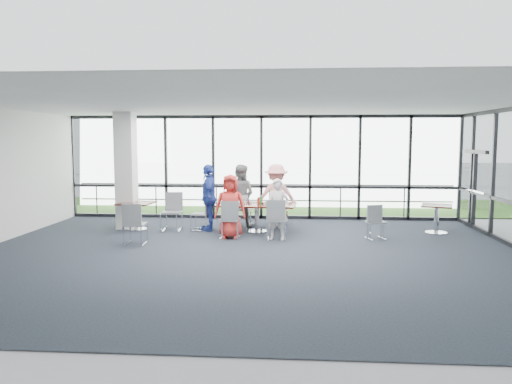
# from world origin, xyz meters

# --- Properties ---
(floor) EXTENTS (12.00, 10.00, 0.02)m
(floor) POSITION_xyz_m (0.00, 0.00, -0.01)
(floor) COLOR #1B232B
(floor) RESTS_ON ground
(ceiling) EXTENTS (12.00, 10.00, 0.04)m
(ceiling) POSITION_xyz_m (0.00, 0.00, 3.20)
(ceiling) COLOR silver
(ceiling) RESTS_ON ground
(wall_front) EXTENTS (12.00, 0.10, 3.20)m
(wall_front) POSITION_xyz_m (0.00, -5.00, 1.60)
(wall_front) COLOR silver
(wall_front) RESTS_ON ground
(curtain_wall_back) EXTENTS (12.00, 0.10, 3.20)m
(curtain_wall_back) POSITION_xyz_m (0.00, 5.00, 1.60)
(curtain_wall_back) COLOR white
(curtain_wall_back) RESTS_ON ground
(exit_door) EXTENTS (0.12, 1.60, 2.10)m
(exit_door) POSITION_xyz_m (6.00, 3.75, 1.05)
(exit_door) COLOR black
(exit_door) RESTS_ON ground
(structural_column) EXTENTS (0.50, 0.50, 3.20)m
(structural_column) POSITION_xyz_m (-3.60, 3.00, 1.60)
(structural_column) COLOR silver
(structural_column) RESTS_ON ground
(apron) EXTENTS (80.00, 70.00, 0.02)m
(apron) POSITION_xyz_m (0.00, 10.00, -0.02)
(apron) COLOR gray
(apron) RESTS_ON ground
(grass_strip) EXTENTS (80.00, 5.00, 0.01)m
(grass_strip) POSITION_xyz_m (0.00, 8.00, 0.01)
(grass_strip) COLOR #2C5518
(grass_strip) RESTS_ON ground
(hangar_main) EXTENTS (24.00, 10.00, 6.00)m
(hangar_main) POSITION_xyz_m (4.00, 32.00, 3.00)
(hangar_main) COLOR silver
(hangar_main) RESTS_ON ground
(hangar_aux) EXTENTS (10.00, 6.00, 4.00)m
(hangar_aux) POSITION_xyz_m (-18.00, 28.00, 2.00)
(hangar_aux) COLOR silver
(hangar_aux) RESTS_ON ground
(guard_rail) EXTENTS (12.00, 0.06, 0.06)m
(guard_rail) POSITION_xyz_m (0.00, 5.60, 0.50)
(guard_rail) COLOR #2D2D33
(guard_rail) RESTS_ON ground
(main_table) EXTENTS (2.14, 1.30, 0.75)m
(main_table) POSITION_xyz_m (0.02, 2.72, 0.64)
(main_table) COLOR #331109
(main_table) RESTS_ON ground
(side_table_left) EXTENTS (0.97, 0.97, 0.75)m
(side_table_left) POSITION_xyz_m (-3.28, 2.80, 0.64)
(side_table_left) COLOR #331109
(side_table_left) RESTS_ON ground
(side_table_right) EXTENTS (0.94, 0.94, 0.75)m
(side_table_right) POSITION_xyz_m (4.74, 2.86, 0.61)
(side_table_right) COLOR #331109
(side_table_right) RESTS_ON ground
(diner_near_left) EXTENTS (0.78, 0.51, 1.59)m
(diner_near_left) POSITION_xyz_m (-0.57, 1.82, 0.80)
(diner_near_left) COLOR red
(diner_near_left) RESTS_ON ground
(diner_near_right) EXTENTS (0.61, 0.49, 1.51)m
(diner_near_right) POSITION_xyz_m (0.61, 1.72, 0.75)
(diner_near_right) COLOR silver
(diner_near_right) RESTS_ON ground
(diner_far_left) EXTENTS (0.95, 0.70, 1.76)m
(diner_far_left) POSITION_xyz_m (-0.51, 3.57, 0.88)
(diner_far_left) COLOR gray
(diner_far_left) RESTS_ON ground
(diner_far_right) EXTENTS (1.21, 0.74, 1.77)m
(diner_far_right) POSITION_xyz_m (0.51, 3.56, 0.88)
(diner_far_right) COLOR pink
(diner_far_right) RESTS_ON ground
(diner_end) EXTENTS (0.73, 1.13, 1.80)m
(diner_end) POSITION_xyz_m (-1.29, 2.84, 0.90)
(diner_end) COLOR #243A96
(diner_end) RESTS_ON ground
(chair_main_nl) EXTENTS (0.51, 0.51, 0.93)m
(chair_main_nl) POSITION_xyz_m (-0.59, 1.82, 0.47)
(chair_main_nl) COLOR slate
(chair_main_nl) RESTS_ON ground
(chair_main_nr) EXTENTS (0.51, 0.51, 0.98)m
(chair_main_nr) POSITION_xyz_m (0.59, 1.72, 0.49)
(chair_main_nr) COLOR slate
(chair_main_nr) RESTS_ON ground
(chair_main_fl) EXTENTS (0.53, 0.53, 0.89)m
(chair_main_fl) POSITION_xyz_m (-0.45, 3.83, 0.44)
(chair_main_fl) COLOR slate
(chair_main_fl) RESTS_ON ground
(chair_main_fr) EXTENTS (0.58, 0.58, 0.95)m
(chair_main_fr) POSITION_xyz_m (0.57, 3.78, 0.47)
(chair_main_fr) COLOR slate
(chair_main_fr) RESTS_ON ground
(chair_main_end) EXTENTS (0.50, 0.50, 0.89)m
(chair_main_end) POSITION_xyz_m (-1.51, 2.83, 0.45)
(chair_main_end) COLOR slate
(chair_main_end) RESTS_ON ground
(chair_spare_la) EXTENTS (0.49, 0.49, 0.96)m
(chair_spare_la) POSITION_xyz_m (-2.69, 0.87, 0.48)
(chair_spare_la) COLOR slate
(chair_spare_la) RESTS_ON ground
(chair_spare_lb) EXTENTS (0.54, 0.54, 1.00)m
(chair_spare_lb) POSITION_xyz_m (-2.28, 2.71, 0.50)
(chair_spare_lb) COLOR slate
(chair_spare_lb) RESTS_ON ground
(chair_spare_r) EXTENTS (0.52, 0.52, 0.85)m
(chair_spare_r) POSITION_xyz_m (3.02, 1.95, 0.43)
(chair_spare_r) COLOR slate
(chair_spare_r) RESTS_ON ground
(plate_nl) EXTENTS (0.25, 0.25, 0.01)m
(plate_nl) POSITION_xyz_m (-0.60, 2.41, 0.76)
(plate_nl) COLOR white
(plate_nl) RESTS_ON main_table
(plate_nr) EXTENTS (0.25, 0.25, 0.01)m
(plate_nr) POSITION_xyz_m (0.62, 2.36, 0.76)
(plate_nr) COLOR white
(plate_nr) RESTS_ON main_table
(plate_fl) EXTENTS (0.28, 0.28, 0.01)m
(plate_fl) POSITION_xyz_m (-0.43, 3.12, 0.76)
(plate_fl) COLOR white
(plate_fl) RESTS_ON main_table
(plate_fr) EXTENTS (0.25, 0.25, 0.01)m
(plate_fr) POSITION_xyz_m (0.58, 3.03, 0.76)
(plate_fr) COLOR white
(plate_fr) RESTS_ON main_table
(plate_end) EXTENTS (0.24, 0.24, 0.01)m
(plate_end) POSITION_xyz_m (-0.90, 2.85, 0.76)
(plate_end) COLOR white
(plate_end) RESTS_ON main_table
(tumbler_a) EXTENTS (0.07, 0.07, 0.13)m
(tumbler_a) POSITION_xyz_m (-0.29, 2.54, 0.82)
(tumbler_a) COLOR white
(tumbler_a) RESTS_ON main_table
(tumbler_b) EXTENTS (0.07, 0.07, 0.13)m
(tumbler_b) POSITION_xyz_m (0.30, 2.52, 0.82)
(tumbler_b) COLOR white
(tumbler_b) RESTS_ON main_table
(tumbler_c) EXTENTS (0.06, 0.06, 0.13)m
(tumbler_c) POSITION_xyz_m (0.05, 2.97, 0.81)
(tumbler_c) COLOR white
(tumbler_c) RESTS_ON main_table
(tumbler_d) EXTENTS (0.07, 0.07, 0.14)m
(tumbler_d) POSITION_xyz_m (-0.71, 2.61, 0.82)
(tumbler_d) COLOR white
(tumbler_d) RESTS_ON main_table
(menu_a) EXTENTS (0.30, 0.24, 0.00)m
(menu_a) POSITION_xyz_m (-0.12, 2.25, 0.75)
(menu_a) COLOR silver
(menu_a) RESTS_ON main_table
(menu_b) EXTENTS (0.31, 0.23, 0.00)m
(menu_b) POSITION_xyz_m (0.89, 2.31, 0.75)
(menu_b) COLOR silver
(menu_b) RESTS_ON main_table
(menu_c) EXTENTS (0.37, 0.35, 0.00)m
(menu_c) POSITION_xyz_m (0.21, 3.09, 0.75)
(menu_c) COLOR silver
(menu_c) RESTS_ON main_table
(condiment_caddy) EXTENTS (0.10, 0.07, 0.04)m
(condiment_caddy) POSITION_xyz_m (0.13, 2.80, 0.77)
(condiment_caddy) COLOR black
(condiment_caddy) RESTS_ON main_table
(ketchup_bottle) EXTENTS (0.06, 0.06, 0.18)m
(ketchup_bottle) POSITION_xyz_m (0.07, 2.75, 0.84)
(ketchup_bottle) COLOR #9F2209
(ketchup_bottle) RESTS_ON main_table
(green_bottle) EXTENTS (0.05, 0.05, 0.20)m
(green_bottle) POSITION_xyz_m (0.13, 2.75, 0.85)
(green_bottle) COLOR #257D33
(green_bottle) RESTS_ON main_table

